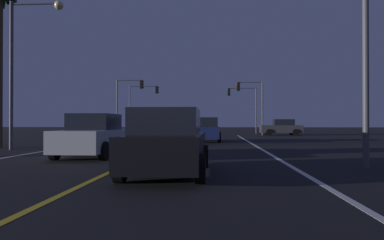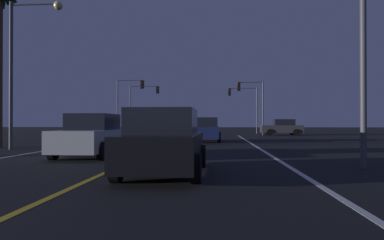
{
  "view_description": "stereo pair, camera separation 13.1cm",
  "coord_description": "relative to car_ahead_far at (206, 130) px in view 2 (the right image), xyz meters",
  "views": [
    {
      "loc": [
        2.87,
        1.27,
        1.35
      ],
      "look_at": [
        1.07,
        27.5,
        1.54
      ],
      "focal_mm": 32.0,
      "sensor_mm": 36.0,
      "label": 1
    },
    {
      "loc": [
        3.0,
        1.27,
        1.35
      ],
      "look_at": [
        1.07,
        27.5,
        1.54
      ],
      "focal_mm": 32.0,
      "sensor_mm": 36.0,
      "label": 2
    }
  ],
  "objects": [
    {
      "name": "car_lead_same_lane",
      "position": [
        -0.58,
        -15.22,
        0.0
      ],
      "size": [
        2.02,
        4.3,
        1.7
      ],
      "rotation": [
        0.0,
        0.0,
        1.57
      ],
      "color": "black",
      "rests_on": "ground"
    },
    {
      "name": "traffic_light_far_left",
      "position": [
        -8.32,
        17.9,
        3.57
      ],
      "size": [
        3.75,
        0.36,
        5.91
      ],
      "color": "#4C4C51",
      "rests_on": "ground"
    },
    {
      "name": "car_crossing_side",
      "position": [
        7.67,
        12.97,
        0.0
      ],
      "size": [
        4.3,
        2.02,
        1.7
      ],
      "rotation": [
        0.0,
        0.0,
        3.14
      ],
      "color": "black",
      "rests_on": "ground"
    },
    {
      "name": "car_oncoming",
      "position": [
        -4.2,
        -10.74,
        0.0
      ],
      "size": [
        2.02,
        4.3,
        1.7
      ],
      "rotation": [
        0.0,
        0.0,
        -1.57
      ],
      "color": "black",
      "rests_on": "ground"
    },
    {
      "name": "lane_center_divider",
      "position": [
        -2.22,
        -9.7,
        -0.82
      ],
      "size": [
        0.16,
        43.19,
        0.01
      ],
      "primitive_type": "cube",
      "color": "gold",
      "rests_on": "ground"
    },
    {
      "name": "lane_edge_left",
      "position": [
        -7.41,
        -9.7,
        -0.82
      ],
      "size": [
        0.16,
        43.19,
        0.01
      ],
      "primitive_type": "cube",
      "color": "silver",
      "rests_on": "ground"
    },
    {
      "name": "street_lamp_left_mid",
      "position": [
        -8.85,
        -7.64,
        3.97
      ],
      "size": [
        2.74,
        0.44,
        7.41
      ],
      "color": "#4C4C51",
      "rests_on": "ground"
    },
    {
      "name": "lane_edge_right",
      "position": [
        2.97,
        -9.7,
        -0.82
      ],
      "size": [
        0.16,
        43.19,
        0.01
      ],
      "primitive_type": "cube",
      "color": "silver",
      "rests_on": "ground"
    },
    {
      "name": "traffic_light_near_right",
      "position": [
        4.3,
        12.4,
        3.35
      ],
      "size": [
        2.83,
        0.36,
        5.66
      ],
      "rotation": [
        0.0,
        0.0,
        3.14
      ],
      "color": "#4C4C51",
      "rests_on": "ground"
    },
    {
      "name": "palm_tree_left_mid",
      "position": [
        -10.86,
        -6.57,
        6.91
      ],
      "size": [
        2.04,
        1.98,
        9.83
      ],
      "color": "#473826",
      "rests_on": "ground"
    },
    {
      "name": "car_ahead_far",
      "position": [
        0.0,
        0.0,
        0.0
      ],
      "size": [
        2.02,
        4.3,
        1.7
      ],
      "rotation": [
        0.0,
        0.0,
        1.57
      ],
      "color": "black",
      "rests_on": "ground"
    },
    {
      "name": "traffic_light_near_left",
      "position": [
        -8.68,
        12.4,
        3.57
      ],
      "size": [
        3.04,
        0.36,
        5.97
      ],
      "color": "#4C4C51",
      "rests_on": "ground"
    },
    {
      "name": "traffic_light_far_right",
      "position": [
        3.9,
        17.9,
        3.34
      ],
      "size": [
        3.61,
        0.36,
        5.58
      ],
      "rotation": [
        0.0,
        0.0,
        3.14
      ],
      "color": "#4C4C51",
      "rests_on": "ground"
    }
  ]
}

